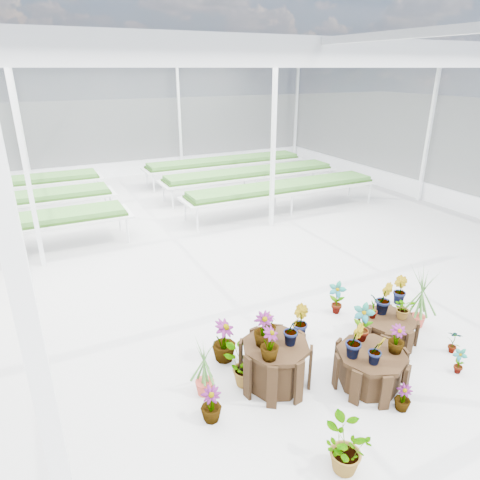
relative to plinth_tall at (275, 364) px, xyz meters
name	(u,v)px	position (x,y,z in m)	size (l,w,h in m)	color
ground_plane	(237,319)	(0.26, 1.75, -0.33)	(24.00, 24.00, 0.00)	gray
greenhouse_shell	(237,199)	(0.26, 1.75, 1.92)	(18.00, 24.00, 4.50)	white
steel_frame	(237,199)	(0.26, 1.75, 1.92)	(18.00, 24.00, 4.50)	silver
nursery_benches	(139,196)	(0.26, 8.95, 0.09)	(16.00, 7.00, 0.84)	silver
plinth_tall	(275,364)	(0.00, 0.00, 0.00)	(0.98, 0.98, 0.67)	black
plinth_mid	(370,368)	(1.20, -0.60, -0.07)	(1.00, 1.00, 0.53)	black
plinth_low	(387,329)	(2.20, 0.10, -0.13)	(0.91, 0.91, 0.41)	black
nursery_plants	(321,341)	(0.76, -0.02, 0.15)	(4.71, 3.24, 1.26)	#39692B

